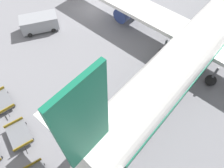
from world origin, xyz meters
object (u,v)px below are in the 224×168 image
(baggage_dolly_row_mid_a_col_a, at_px, (2,102))
(baggage_dolly_row_mid_a_col_b, at_px, (19,135))
(service_van, at_px, (39,23))
(airplane, at_px, (209,30))

(baggage_dolly_row_mid_a_col_a, xyz_separation_m, baggage_dolly_row_mid_a_col_b, (4.30, -0.62, 0.00))
(service_van, distance_m, baggage_dolly_row_mid_a_col_a, 11.45)
(baggage_dolly_row_mid_a_col_a, bearing_deg, service_van, 125.93)
(baggage_dolly_row_mid_a_col_a, bearing_deg, baggage_dolly_row_mid_a_col_b, -8.15)
(service_van, bearing_deg, airplane, 32.39)
(airplane, xyz_separation_m, baggage_dolly_row_mid_a_col_a, (-10.25, -20.02, -3.09))
(service_van, bearing_deg, baggage_dolly_row_mid_a_col_a, -54.07)
(airplane, distance_m, service_van, 20.24)
(airplane, bearing_deg, service_van, -147.61)
(airplane, height_order, service_van, airplane)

